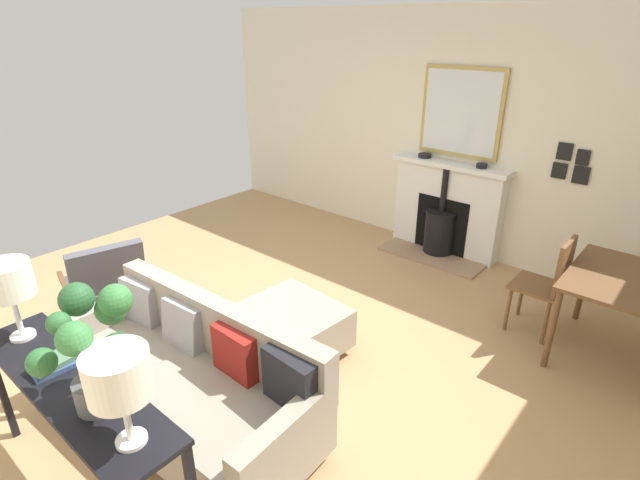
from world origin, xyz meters
TOP-DOWN VIEW (x-y plane):
  - ground_plane at (0.00, 0.00)m, footprint 5.84×6.38m
  - wall_left at (-2.92, 0.00)m, footprint 0.12×6.38m
  - fireplace at (-2.72, 0.33)m, footprint 0.61×1.35m
  - mirror_over_mantel at (-2.83, 0.33)m, footprint 0.04×0.92m
  - mantel_bowl_near at (-2.74, -0.01)m, footprint 0.15×0.15m
  - mantel_bowl_far at (-2.74, 0.68)m, footprint 0.12×0.12m
  - sofa at (0.86, 0.33)m, footprint 0.90×1.98m
  - ottoman at (-0.15, 0.33)m, footprint 0.71×0.83m
  - armchair_accent at (0.61, -1.20)m, footprint 0.79×0.74m
  - console_table at (1.55, 0.33)m, footprint 0.38×1.64m
  - table_lamp_near_end at (1.55, -0.28)m, footprint 0.28×0.28m
  - table_lamp_far_end at (1.55, 0.94)m, footprint 0.28×0.28m
  - potted_plant at (1.50, 0.64)m, footprint 0.52×0.51m
  - book_stack at (1.56, 0.15)m, footprint 0.23×0.17m
  - dining_table at (-1.74, 2.33)m, footprint 1.00×0.80m
  - dining_chair_near_fireplace at (-1.74, 1.79)m, footprint 0.40×0.40m
  - photo_gallery_row at (-2.84, 1.52)m, footprint 0.02×0.34m

SIDE VIEW (x-z plane):
  - ground_plane at x=0.00m, z-range -0.01..0.00m
  - ottoman at x=-0.15m, z-range 0.04..0.46m
  - sofa at x=0.86m, z-range -0.05..0.76m
  - armchair_accent at x=0.61m, z-range 0.04..0.88m
  - fireplace at x=-2.72m, z-range -0.06..1.02m
  - dining_chair_near_fireplace at x=-1.74m, z-range 0.07..0.98m
  - dining_table at x=-1.74m, z-range 0.27..1.00m
  - console_table at x=1.55m, z-range 0.29..1.07m
  - book_stack at x=1.56m, z-range 0.78..0.84m
  - mantel_bowl_near at x=-2.74m, z-range 1.09..1.13m
  - mantel_bowl_far at x=-2.74m, z-range 1.09..1.13m
  - table_lamp_far_end at x=1.55m, z-range 0.90..1.38m
  - potted_plant at x=1.50m, z-range 0.84..1.46m
  - table_lamp_near_end at x=1.55m, z-range 0.91..1.40m
  - photo_gallery_row at x=-2.84m, z-range 1.06..1.44m
  - wall_left at x=-2.92m, z-range 0.00..2.70m
  - mirror_over_mantel at x=-2.83m, z-range 1.14..2.10m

